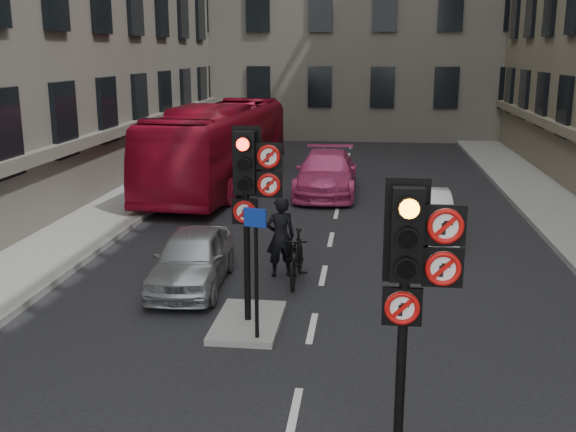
% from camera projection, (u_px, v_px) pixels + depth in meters
% --- Properties ---
extents(pavement_left, '(3.00, 50.00, 0.16)m').
position_uv_depth(pavement_left, '(91.00, 220.00, 19.97)').
color(pavement_left, gray).
rests_on(pavement_left, ground).
extents(centre_island, '(1.20, 2.00, 0.12)m').
position_uv_depth(centre_island, '(248.00, 322.00, 12.54)').
color(centre_island, gray).
rests_on(centre_island, ground).
extents(signal_near, '(0.91, 0.40, 3.58)m').
position_uv_depth(signal_near, '(413.00, 265.00, 7.76)').
color(signal_near, black).
rests_on(signal_near, ground).
extents(signal_far, '(0.91, 0.40, 3.58)m').
position_uv_depth(signal_far, '(251.00, 183.00, 11.88)').
color(signal_far, black).
rests_on(signal_far, centre_island).
extents(car_silver, '(1.62, 3.71, 1.24)m').
position_uv_depth(car_silver, '(192.00, 258.00, 14.51)').
color(car_silver, '#9C9EA3').
rests_on(car_silver, ground).
extents(car_white, '(1.45, 3.86, 1.26)m').
position_uv_depth(car_white, '(425.00, 214.00, 18.33)').
color(car_white, white).
rests_on(car_white, ground).
extents(car_pink, '(2.11, 5.15, 1.49)m').
position_uv_depth(car_pink, '(326.00, 173.00, 23.79)').
color(car_pink, '#D03D7C').
rests_on(car_pink, ground).
extents(bus_red, '(3.40, 11.22, 3.08)m').
position_uv_depth(bus_red, '(220.00, 146.00, 24.71)').
color(bus_red, maroon).
rests_on(bus_red, ground).
extents(motorcycle, '(0.58, 1.90, 1.14)m').
position_uv_depth(motorcycle, '(297.00, 258.00, 14.72)').
color(motorcycle, black).
rests_on(motorcycle, ground).
extents(motorcyclist, '(0.78, 0.64, 1.84)m').
position_uv_depth(motorcyclist, '(281.00, 237.00, 15.06)').
color(motorcyclist, black).
rests_on(motorcyclist, ground).
extents(info_sign, '(0.40, 0.17, 2.32)m').
position_uv_depth(info_sign, '(256.00, 255.00, 11.36)').
color(info_sign, black).
rests_on(info_sign, centre_island).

